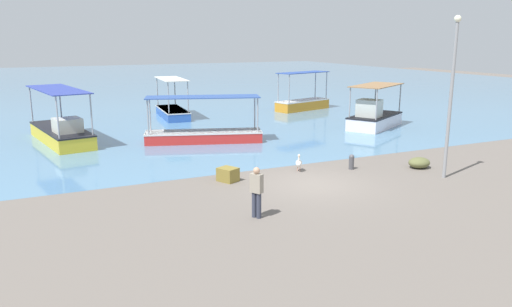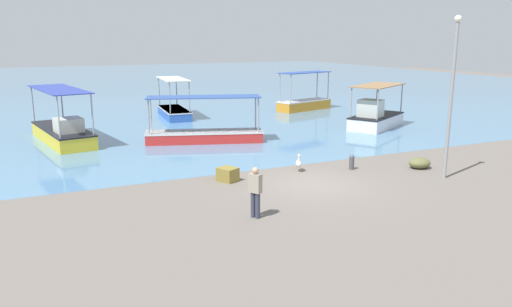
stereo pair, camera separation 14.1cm
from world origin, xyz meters
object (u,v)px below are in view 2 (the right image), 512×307
pelican (299,163)px  cargo_crate (228,174)px  fishing_boat_center (174,110)px  fishing_boat_near_right (375,117)px  fisherman_standing (255,191)px  fishing_boat_far_right (304,103)px  fishing_boat_far_left (63,131)px  fishing_boat_near_left (204,133)px  lamp_post (452,90)px  net_pile (420,163)px  mooring_bollard (352,161)px

pelican → cargo_crate: size_ratio=1.07×
fishing_boat_center → fishing_boat_near_right: 14.41m
fisherman_standing → pelican: bearing=47.0°
pelican → fishing_boat_center: bearing=92.6°
fishing_boat_center → fishing_boat_far_right: size_ratio=1.01×
fishing_boat_near_right → pelican: bearing=-143.4°
fishing_boat_far_left → pelican: bearing=-51.0°
fishing_boat_near_left → lamp_post: size_ratio=1.01×
fishing_boat_far_right → fishing_boat_near_left: bearing=-142.9°
fishing_boat_far_left → cargo_crate: fishing_boat_far_left is taller
fishing_boat_far_left → fishing_boat_far_right: size_ratio=1.36×
fisherman_standing → cargo_crate: bearing=80.1°
net_pile → lamp_post: bearing=-96.7°
fishing_boat_near_right → cargo_crate: (-13.15, -7.38, -0.43)m
lamp_post → net_pile: 3.80m
fishing_boat_near_left → pelican: (1.66, -7.72, -0.12)m
fishing_boat_near_right → lamp_post: lamp_post is taller
fishing_boat_center → mooring_bollard: bearing=-80.2°
fisherman_standing → mooring_bollard: bearing=30.2°
fishing_boat_far_left → pelican: 14.06m
fishing_boat_near_right → fisherman_standing: 18.16m
mooring_bollard → fishing_boat_near_right: bearing=46.8°
pelican → fishing_boat_near_left: bearing=102.1°
fishing_boat_center → lamp_post: bearing=-74.4°
fisherman_standing → fishing_boat_center: bearing=81.1°
fishing_boat_near_right → cargo_crate: size_ratio=6.74×
fishing_boat_near_left → pelican: size_ratio=8.28×
mooring_bollard → pelican: bearing=162.9°
net_pile → cargo_crate: (-8.55, 1.69, 0.04)m
fishing_boat_near_left → lamp_post: (6.63, -11.20, 3.14)m
mooring_bollard → lamp_post: bearing=-45.8°
fishing_boat_near_right → fisherman_standing: (-13.90, -11.69, 0.20)m
pelican → mooring_bollard: 2.39m
fisherman_standing → fishing_boat_near_left: bearing=78.5°
fishing_boat_near_right → cargo_crate: bearing=-150.7°
fishing_boat_center → fishing_boat_near_right: size_ratio=1.02×
fishing_boat_center → fishing_boat_far_right: (10.59, -0.67, 0.06)m
pelican → lamp_post: (4.97, -3.47, 3.27)m
fishing_boat_near_right → net_pile: 10.17m
fishing_boat_far_right → pelican: 19.12m
fishing_boat_near_left → fisherman_standing: 12.41m
fishing_boat_center → pelican: size_ratio=6.43×
lamp_post → fisherman_standing: size_ratio=3.88×
fishing_boat_far_left → lamp_post: 20.18m
fishing_boat_far_right → lamp_post: bearing=-103.7°
mooring_bollard → fisherman_standing: 7.44m
fishing_boat_near_right → fisherman_standing: fishing_boat_near_right is taller
fishing_boat_far_right → mooring_bollard: fishing_boat_far_right is taller
cargo_crate → net_pile: bearing=-11.1°
fishing_boat_near_left → lamp_post: 13.39m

